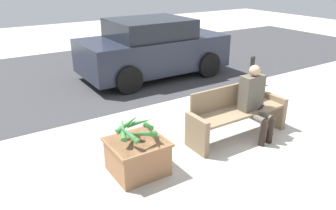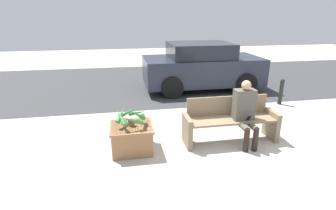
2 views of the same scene
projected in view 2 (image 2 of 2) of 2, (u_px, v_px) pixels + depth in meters
ground_plane at (237, 148)px, 5.00m from camera, size 30.00×30.00×0.00m
road_surface at (178, 80)px, 9.94m from camera, size 20.00×6.00×0.01m
bench at (230, 120)px, 5.17m from camera, size 1.85×0.52×0.87m
person_seated at (245, 110)px, 4.95m from camera, size 0.39×0.57×1.26m
planter_box at (132, 137)px, 4.83m from camera, size 0.77×0.72×0.50m
potted_plant at (131, 116)px, 4.69m from camera, size 0.59×0.59×0.39m
parked_car at (201, 66)px, 8.67m from camera, size 3.81×1.98×1.52m
bollard_post at (281, 91)px, 7.26m from camera, size 0.12×0.12×0.73m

